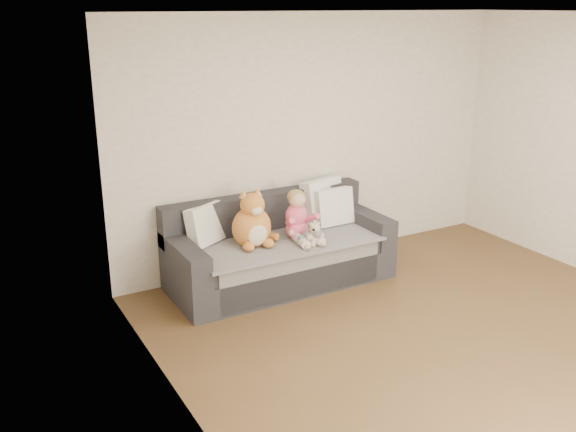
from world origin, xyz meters
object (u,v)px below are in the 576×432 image
object	(u,v)px
plush_cat	(253,224)
sofa	(279,253)
teddy_bear	(315,236)
sippy_cup	(301,240)
toddler	(298,218)

from	to	relation	value
plush_cat	sofa	bearing A→B (deg)	13.35
sofa	teddy_bear	world-z (taller)	sofa
sofa	plush_cat	xyz separation A→B (m)	(-0.31, -0.06, 0.38)
plush_cat	sippy_cup	size ratio (longest dim) A/B	5.19
teddy_bear	sippy_cup	bearing A→B (deg)	164.52
toddler	sippy_cup	bearing A→B (deg)	-111.69
sofa	teddy_bear	xyz separation A→B (m)	(0.21, -0.35, 0.26)
sofa	toddler	world-z (taller)	toddler
toddler	teddy_bear	size ratio (longest dim) A/B	2.15
teddy_bear	sippy_cup	distance (m)	0.14
toddler	sippy_cup	xyz separation A→B (m)	(-0.08, -0.19, -0.15)
toddler	plush_cat	distance (m)	0.47
teddy_bear	plush_cat	bearing A→B (deg)	154.02
plush_cat	toddler	bearing A→B (deg)	-4.82
sofa	toddler	distance (m)	0.42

